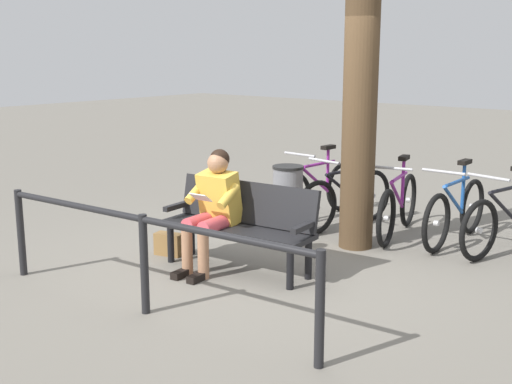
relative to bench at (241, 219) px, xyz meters
name	(u,v)px	position (x,y,z in m)	size (l,w,h in m)	color
ground_plane	(248,267)	(-0.03, -0.07, -0.51)	(40.00, 40.00, 0.00)	slate
bench	(241,219)	(0.00, 0.00, 0.00)	(1.64, 0.63, 0.87)	black
person_reading	(213,204)	(0.21, 0.19, 0.16)	(0.52, 0.79, 1.20)	gold
handbag	(169,244)	(0.88, 0.17, -0.39)	(0.30, 0.14, 0.24)	olive
tree_trunk	(361,87)	(-0.50, -1.38, 1.27)	(0.37, 0.37, 3.55)	#4C3823
litter_bin	(288,202)	(0.31, -1.19, -0.08)	(0.36, 0.36, 0.85)	slate
bicycle_red	(506,220)	(-1.86, -2.23, -0.15)	(0.53, 1.66, 0.94)	black
bicycle_green	(455,212)	(-1.29, -2.24, -0.15)	(0.48, 1.68, 0.94)	black
bicycle_orange	(398,206)	(-0.65, -2.07, -0.15)	(0.55, 1.65, 0.94)	black
bicycle_silver	(346,199)	(0.03, -2.01, -0.15)	(0.48, 1.67, 0.94)	black
bicycle_purple	(319,190)	(0.58, -2.24, -0.15)	(0.48, 1.68, 0.94)	black
railing_fence	(144,244)	(-0.14, 1.40, 0.09)	(3.40, 0.30, 0.85)	black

